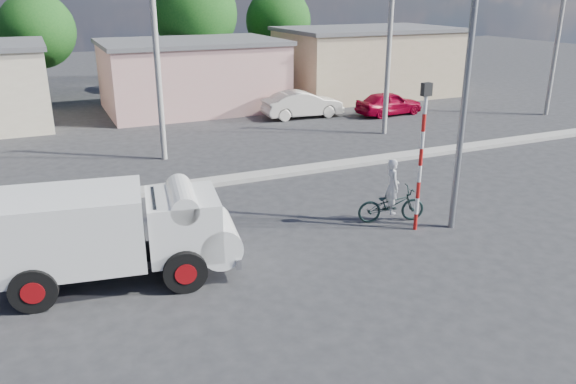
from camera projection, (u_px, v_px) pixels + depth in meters
name	position (u px, v px, depth m)	size (l,w,h in m)	color
ground_plane	(347.00, 271.00, 14.26)	(120.00, 120.00, 0.00)	#29292C
median	(241.00, 178.00, 21.10)	(40.00, 0.80, 0.16)	#99968E
truck	(118.00, 231.00, 13.44)	(5.92, 2.94, 2.34)	black
bicycle	(391.00, 205.00, 17.19)	(0.73, 2.09, 1.10)	black
cyclist	(392.00, 195.00, 17.09)	(0.62, 0.41, 1.70)	white
car_cream	(303.00, 104.00, 31.37)	(1.56, 4.47, 1.47)	silver
car_red	(389.00, 103.00, 32.01)	(1.58, 3.94, 1.34)	maroon
traffic_pole	(422.00, 145.00, 15.90)	(0.28, 0.18, 4.36)	red
streetlight	(464.00, 60.00, 15.20)	(2.34, 0.22, 9.00)	slate
building_row	(177.00, 74.00, 32.85)	(37.80, 7.30, 4.44)	beige
tree_row	(99.00, 22.00, 36.32)	(34.13, 7.32, 8.10)	#38281E
utility_poles	(278.00, 55.00, 24.44)	(35.40, 0.24, 8.00)	#99968E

